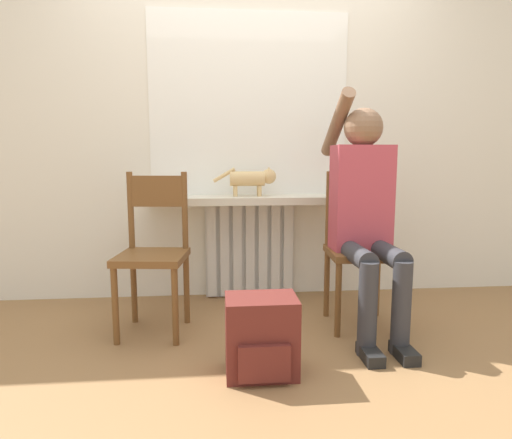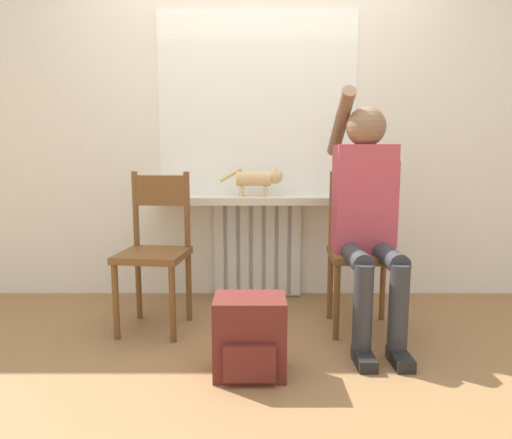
{
  "view_description": "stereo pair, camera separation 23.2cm",
  "coord_description": "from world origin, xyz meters",
  "px_view_note": "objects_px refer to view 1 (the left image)",
  "views": [
    {
      "loc": [
        -0.24,
        -1.95,
        1.01
      ],
      "look_at": [
        0.0,
        0.66,
        0.65
      ],
      "focal_mm": 30.0,
      "sensor_mm": 36.0,
      "label": 1
    },
    {
      "loc": [
        -0.01,
        -1.96,
        1.01
      ],
      "look_at": [
        0.0,
        0.66,
        0.65
      ],
      "focal_mm": 30.0,
      "sensor_mm": 36.0,
      "label": 2
    }
  ],
  "objects_px": {
    "backpack": "(261,336)",
    "chair_right": "(359,247)",
    "chair_left": "(154,250)",
    "cat": "(253,178)",
    "person": "(366,207)"
  },
  "relations": [
    {
      "from": "chair_right",
      "to": "cat",
      "type": "relative_size",
      "value": 2.13
    },
    {
      "from": "chair_left",
      "to": "cat",
      "type": "relative_size",
      "value": 2.13
    },
    {
      "from": "cat",
      "to": "backpack",
      "type": "distance_m",
      "value": 1.27
    },
    {
      "from": "chair_left",
      "to": "chair_right",
      "type": "height_order",
      "value": "same"
    },
    {
      "from": "chair_left",
      "to": "chair_right",
      "type": "bearing_deg",
      "value": 6.85
    },
    {
      "from": "chair_right",
      "to": "cat",
      "type": "xyz_separation_m",
      "value": [
        -0.61,
        0.48,
        0.4
      ]
    },
    {
      "from": "chair_left",
      "to": "person",
      "type": "bearing_deg",
      "value": 1.94
    },
    {
      "from": "chair_left",
      "to": "chair_right",
      "type": "distance_m",
      "value": 1.23
    },
    {
      "from": "chair_left",
      "to": "chair_right",
      "type": "xyz_separation_m",
      "value": [
        1.23,
        0.0,
        0.0
      ]
    },
    {
      "from": "chair_right",
      "to": "cat",
      "type": "height_order",
      "value": "cat"
    },
    {
      "from": "backpack",
      "to": "chair_right",
      "type": "bearing_deg",
      "value": 41.58
    },
    {
      "from": "chair_left",
      "to": "person",
      "type": "relative_size",
      "value": 0.66
    },
    {
      "from": "chair_left",
      "to": "cat",
      "type": "xyz_separation_m",
      "value": [
        0.63,
        0.48,
        0.4
      ]
    },
    {
      "from": "backpack",
      "to": "person",
      "type": "bearing_deg",
      "value": 36.08
    },
    {
      "from": "chair_left",
      "to": "person",
      "type": "height_order",
      "value": "person"
    }
  ]
}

